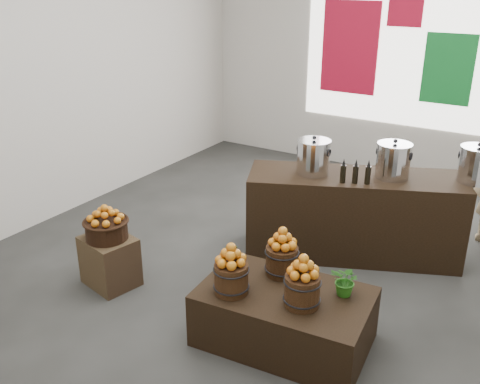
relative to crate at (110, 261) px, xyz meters
The scene contains 23 objects.
ground 1.80m from the crate, 48.40° to the left, with size 7.00×7.00×0.00m, color #363734.
back_wall 5.27m from the crate, 76.27° to the left, with size 6.00×0.04×4.00m, color #BAB5AC.
back_opening 5.32m from the crate, 72.90° to the left, with size 3.20×0.02×2.40m, color white.
deco_red_left 5.10m from the crate, 83.11° to the left, with size 0.90×0.04×1.40m, color #AB0D28.
deco_green_right 5.42m from the crate, 66.57° to the left, with size 0.70×0.04×1.00m, color #11732A.
deco_red_upper 5.47m from the crate, 73.96° to the left, with size 0.50×0.04×0.50m, color #AB0D28.
crate is the anchor object (origin of this frame).
wicker_basket 0.35m from the crate, ahead, with size 0.42×0.42×0.19m, color black.
apples_in_basket 0.54m from the crate, ahead, with size 0.32×0.32×0.17m, color #930F04, non-canonical shape.
display_table 1.95m from the crate, ahead, with size 1.43×0.88×0.49m, color black.
apple_bucket_front_left 1.60m from the crate, ahead, with size 0.29×0.29×0.26m, color #3B2110.
apples_in_bucket_front_left 1.67m from the crate, ahead, with size 0.21×0.21×0.19m, color #930F04, non-canonical shape.
apple_bucket_front_right 2.17m from the crate, ahead, with size 0.29×0.29×0.26m, color #3B2110.
apples_in_bucket_front_right 2.22m from the crate, ahead, with size 0.21×0.21×0.19m, color #930F04, non-canonical shape.
apple_bucket_rear 1.85m from the crate, 11.53° to the left, with size 0.29×0.29×0.26m, color #3B2110.
apples_in_bucket_rear 1.91m from the crate, 11.53° to the left, with size 0.21×0.21×0.19m, color #930F04, non-canonical shape.
herb_garnish_right 2.44m from the crate, ahead, with size 0.24×0.21×0.27m, color #205D13.
herb_garnish_left 1.40m from the crate, ahead, with size 0.15×0.12×0.28m, color #205D13.
counter 2.68m from the crate, 46.07° to the left, with size 2.31×0.74×0.95m, color black.
stock_pot_left 2.40m from the crate, 50.69° to the left, with size 0.36×0.36×0.36m, color silver.
stock_pot_center 3.14m from the crate, 43.40° to the left, with size 0.36×0.36×0.36m, color silver.
stock_pot_right 3.91m from the crate, 39.13° to the left, with size 0.36×0.36×0.36m, color silver.
oil_cruets 2.72m from the crate, 41.33° to the left, with size 0.25×0.06×0.26m, color black, non-canonical shape.
Camera 1 is at (2.47, -4.66, 2.98)m, focal length 40.00 mm.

